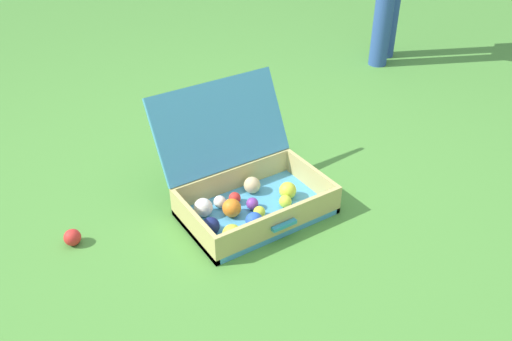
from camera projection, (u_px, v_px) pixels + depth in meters
name	position (u px, v px, depth m)	size (l,w,h in m)	color
ground_plane	(242.00, 209.00, 2.26)	(16.00, 16.00, 0.00)	#4C8C38
open_suitcase	(244.00, 186.00, 2.22)	(0.60, 0.58, 0.47)	#4799C6
stray_ball_on_grass	(72.00, 237.00, 2.05)	(0.07, 0.07, 0.07)	red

